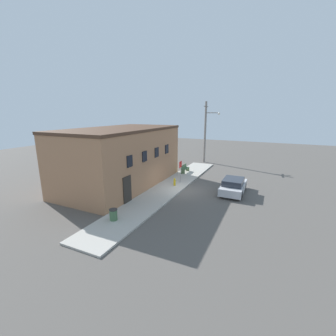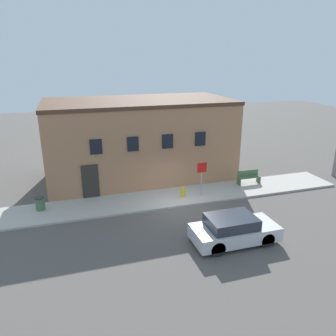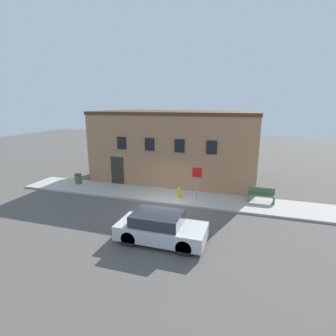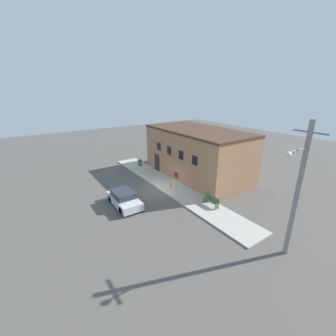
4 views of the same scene
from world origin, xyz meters
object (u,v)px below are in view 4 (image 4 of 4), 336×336
at_px(fire_hydrant, 170,185).
at_px(parked_car, 124,199).
at_px(stop_sign, 176,178).
at_px(bench, 211,201).
at_px(trash_bin, 140,163).
at_px(utility_pole, 297,189).

height_order(fire_hydrant, parked_car, parked_car).
bearing_deg(stop_sign, bench, 14.52).
distance_m(fire_hydrant, stop_sign, 1.62).
distance_m(fire_hydrant, trash_bin, 8.26).
relative_size(fire_hydrant, trash_bin, 0.95).
height_order(stop_sign, utility_pole, utility_pole).
relative_size(trash_bin, parked_car, 0.19).
distance_m(stop_sign, bench, 4.15).
xyz_separation_m(bench, trash_bin, (-13.28, -0.16, -0.06)).
distance_m(stop_sign, parked_car, 5.38).
xyz_separation_m(trash_bin, utility_pole, (20.21, -0.23, 3.95)).
height_order(stop_sign, trash_bin, stop_sign).
distance_m(fire_hydrant, utility_pole, 12.64).
relative_size(fire_hydrant, parked_car, 0.18).
bearing_deg(bench, fire_hydrant, -169.93).
xyz_separation_m(utility_pole, parked_car, (-11.41, -5.88, -3.79)).
bearing_deg(bench, parked_car, -125.53).
xyz_separation_m(fire_hydrant, utility_pole, (11.99, 0.51, 3.97)).
height_order(bench, parked_car, parked_car).
bearing_deg(parked_car, bench, 54.47).
height_order(fire_hydrant, bench, bench).
height_order(fire_hydrant, stop_sign, stop_sign).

